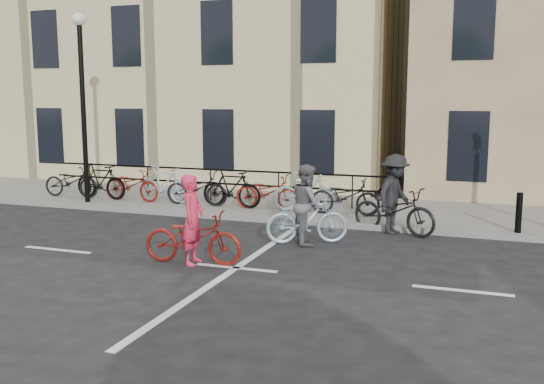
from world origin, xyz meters
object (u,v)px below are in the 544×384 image
(cyclist_pink, at_px, (193,233))
(cyclist_grey, at_px, (307,212))
(lamp_post, at_px, (82,84))
(cyclist_dark, at_px, (394,203))

(cyclist_pink, xyz_separation_m, cyclist_grey, (1.59, 2.26, 0.11))
(lamp_post, xyz_separation_m, cyclist_pink, (5.61, -4.38, -2.90))
(cyclist_pink, bearing_deg, cyclist_grey, -41.09)
(lamp_post, height_order, cyclist_grey, lamp_post)
(cyclist_grey, xyz_separation_m, cyclist_dark, (1.61, 1.62, 0.03))
(cyclist_pink, distance_m, cyclist_dark, 5.03)
(cyclist_pink, relative_size, cyclist_grey, 1.08)
(lamp_post, distance_m, cyclist_dark, 9.25)
(cyclist_dark, bearing_deg, lamp_post, 106.63)
(cyclist_grey, relative_size, cyclist_dark, 0.83)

